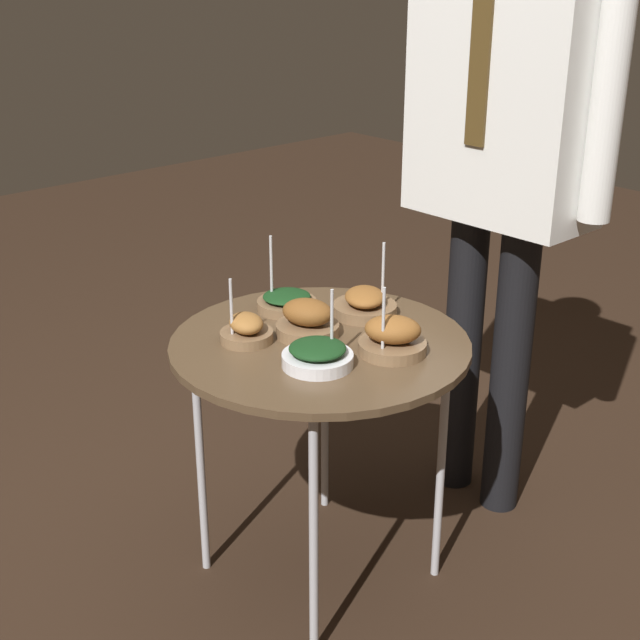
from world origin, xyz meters
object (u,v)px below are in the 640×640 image
Objects in this scene: serving_cart at (320,358)px; waiter_figure at (505,126)px; bowl_spinach_mid_right at (287,302)px; bowl_roast_front_left at (246,330)px; bowl_roast_back_left at (309,320)px; bowl_roast_center at (392,338)px; bowl_roast_near_rim at (365,304)px; bowl_spinach_front_center at (318,355)px.

waiter_figure is at bearing 85.89° from serving_cart.
bowl_spinach_mid_right is at bearing -114.77° from waiter_figure.
serving_cart is 0.18m from bowl_roast_front_left.
bowl_roast_center is at bearing 19.32° from bowl_roast_back_left.
bowl_roast_center is at bearing 1.18° from bowl_spinach_mid_right.
bowl_spinach_front_center is at bearing -64.11° from bowl_roast_near_rim.
waiter_figure is at bearing 77.81° from bowl_roast_front_left.
bowl_spinach_mid_right is (-0.15, 0.06, -0.02)m from bowl_roast_back_left.
bowl_roast_back_left is at bearing -160.68° from bowl_roast_center.
bowl_spinach_mid_right is at bearing 161.16° from serving_cart.
bowl_spinach_front_center is at bearing -35.34° from bowl_roast_back_left.
bowl_roast_near_rim is (0.15, 0.12, 0.01)m from bowl_spinach_mid_right.
bowl_spinach_mid_right is at bearing 157.82° from bowl_roast_back_left.
waiter_figure is (0.08, 0.56, 0.38)m from bowl_roast_back_left.
bowl_roast_back_left is 0.81× the size of bowl_roast_near_rim.
bowl_spinach_mid_right reaches higher than bowl_spinach_front_center.
bowl_spinach_mid_right is 0.19m from bowl_roast_near_rim.
bowl_spinach_mid_right is 0.11× the size of waiter_figure.
waiter_figure is at bearing 78.04° from bowl_roast_near_rim.
bowl_spinach_mid_right is (-0.34, -0.01, -0.02)m from bowl_roast_center.
waiter_figure is (0.15, 0.69, 0.38)m from bowl_roast_front_left.
serving_cart is at bearing 48.55° from bowl_roast_front_left.
bowl_roast_near_rim is at bearing 89.79° from bowl_roast_back_left.
bowl_spinach_front_center is at bearing -28.78° from bowl_spinach_mid_right.
bowl_roast_center is 1.14× the size of bowl_roast_back_left.
bowl_roast_front_left is 1.06× the size of bowl_roast_back_left.
bowl_spinach_mid_right reaches higher than bowl_roast_back_left.
bowl_roast_near_rim reaches higher than bowl_roast_front_left.
bowl_spinach_front_center is at bearing 9.36° from bowl_roast_front_left.
bowl_roast_near_rim is at bearing 37.91° from bowl_spinach_mid_right.
waiter_figure reaches higher than bowl_roast_center.
serving_cart is 4.21× the size of bowl_spinach_front_center.
serving_cart is at bearing -18.84° from bowl_spinach_mid_right.
bowl_roast_back_left is (-0.04, 0.00, 0.08)m from serving_cart.
bowl_spinach_front_center is (0.09, -0.09, 0.07)m from serving_cart.
serving_cart is at bearing 135.40° from bowl_spinach_front_center.
bowl_spinach_front_center reaches higher than bowl_roast_front_left.
bowl_roast_center is at bearing -77.31° from waiter_figure.
bowl_spinach_mid_right is at bearing -178.82° from bowl_roast_center.
bowl_roast_back_left reaches higher than serving_cart.
waiter_figure is at bearing 102.69° from bowl_roast_center.
bowl_spinach_front_center is 0.30m from bowl_roast_near_rim.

